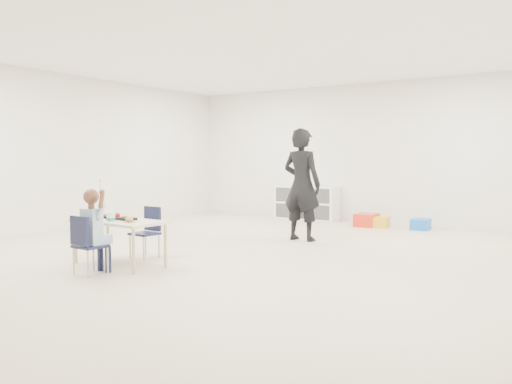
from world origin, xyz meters
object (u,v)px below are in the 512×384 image
Objects in this scene: cubby_shelf at (306,203)px; adult at (302,185)px; child at (90,228)px; table at (120,242)px; chair_near at (90,245)px.

adult is at bearing -62.86° from cubby_shelf.
child is 6.25m from cubby_shelf.
table is 5.72m from cubby_shelf.
table is at bearing 106.17° from chair_near.
child is at bearing 0.00° from chair_near.
table is 1.87× the size of chair_near.
table is 3.15m from adult.
table is at bearing 106.17° from child.
adult is at bearing 82.09° from child.
chair_near is (0.12, -0.53, 0.05)m from table.
child is 3.59m from adult.
child reaches higher than cubby_shelf.
table is 1.19× the size of child.
child reaches higher than table.
table is 0.54m from chair_near.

